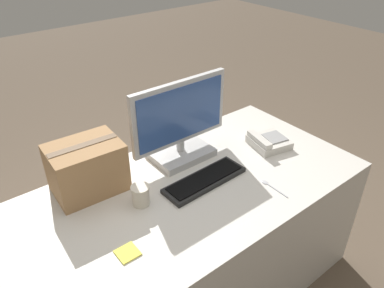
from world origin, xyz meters
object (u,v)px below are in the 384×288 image
Objects in this scene: desk_phone at (268,142)px; cardboard_box at (87,168)px; keyboard at (205,180)px; spoon at (270,186)px; monitor at (180,126)px; paper_cup_right at (141,195)px; sticky_note_pad at (128,253)px.

cardboard_box is (-0.97, 0.27, 0.10)m from desk_phone.
keyboard is 0.32m from spoon.
monitor reaches higher than paper_cup_right.
cardboard_box is at bearing 118.47° from paper_cup_right.
keyboard is at bearing -9.64° from paper_cup_right.
keyboard is 5.26× the size of sticky_note_pad.
keyboard is 0.56m from sticky_note_pad.
sticky_note_pad is (-0.06, -0.47, -0.12)m from cardboard_box.
cardboard_box is (-0.52, 0.05, -0.06)m from monitor.
paper_cup_right reaches higher than desk_phone.
cardboard_box is 0.49m from sticky_note_pad.
sticky_note_pad is at bearing -157.09° from desk_phone.
paper_cup_right is 0.63m from spoon.
desk_phone is at bearing -26.74° from monitor.
spoon is 0.77m from sticky_note_pad.
spoon is 1.95× the size of sticky_note_pad.
desk_phone reaches higher than spoon.
paper_cup_right is 0.29× the size of cardboard_box.
sticky_note_pad is (-1.03, -0.19, -0.02)m from desk_phone.
keyboard reaches higher than sticky_note_pad.
keyboard is 1.30× the size of cardboard_box.
paper_cup_right is at bearing 168.61° from keyboard.
spoon is 0.89m from cardboard_box.
monitor is 2.47× the size of desk_phone.
monitor is 0.53m from desk_phone.
monitor is 1.29× the size of keyboard.
keyboard is at bearing -33.17° from cardboard_box.
monitor is at bearing -4.99° from cardboard_box.
sticky_note_pad is (-0.77, 0.06, 0.00)m from spoon.
keyboard reaches higher than spoon.
desk_phone is (0.50, 0.03, 0.01)m from keyboard.
monitor is 6.78× the size of sticky_note_pad.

